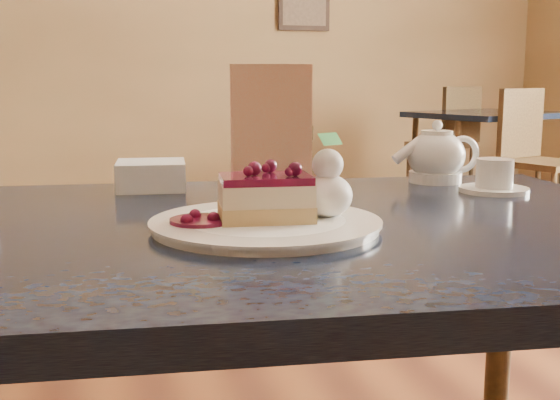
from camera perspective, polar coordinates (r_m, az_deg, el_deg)
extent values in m
cube|color=tan|center=(5.94, -15.58, 15.09)|extent=(8.00, 0.02, 3.00)
cube|color=#182434|center=(0.95, -1.58, -2.93)|extent=(1.25, 0.90, 0.04)
cylinder|color=#483419|center=(1.52, 17.27, -12.85)|extent=(0.05, 0.05, 0.69)
cylinder|color=white|center=(0.90, -1.18, -2.03)|extent=(0.29, 0.29, 0.01)
cube|color=tan|center=(0.90, -1.18, -0.98)|extent=(0.13, 0.09, 0.02)
cube|color=beige|center=(0.89, -1.19, 0.56)|extent=(0.12, 0.09, 0.03)
cube|color=#3D0718|center=(0.89, -1.19, 1.74)|extent=(0.12, 0.09, 0.01)
ellipsoid|color=white|center=(0.92, 3.87, 0.36)|extent=(0.07, 0.07, 0.06)
cylinder|color=#3D0718|center=(0.88, -6.46, -1.69)|extent=(0.08, 0.08, 0.01)
cylinder|color=white|center=(1.25, 16.98, 0.82)|extent=(0.12, 0.12, 0.01)
cylinder|color=white|center=(1.25, 17.05, 2.11)|extent=(0.06, 0.06, 0.05)
ellipsoid|color=white|center=(1.33, 12.56, 3.37)|extent=(0.11, 0.11, 0.09)
cylinder|color=white|center=(1.33, 12.65, 5.57)|extent=(0.06, 0.06, 0.01)
cylinder|color=white|center=(1.30, 9.69, 3.30)|extent=(0.06, 0.02, 0.05)
cube|color=beige|center=(1.20, -0.72, 5.86)|extent=(0.14, 0.04, 0.21)
cylinder|color=white|center=(1.27, 1.39, 3.08)|extent=(0.05, 0.05, 0.08)
cylinder|color=silver|center=(1.26, 1.40, 5.50)|extent=(0.06, 0.06, 0.02)
cube|color=white|center=(1.24, -10.44, 1.99)|extent=(0.13, 0.13, 0.05)
cube|color=#182434|center=(4.98, 16.59, 6.67)|extent=(1.13, 1.02, 0.04)
cylinder|color=#483419|center=(4.56, 14.15, 2.10)|extent=(0.04, 0.04, 0.66)
cylinder|color=#483419|center=(5.08, 10.85, 2.99)|extent=(0.04, 0.04, 0.66)
cylinder|color=#483419|center=(5.47, 18.26, 3.15)|extent=(0.04, 0.04, 0.66)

